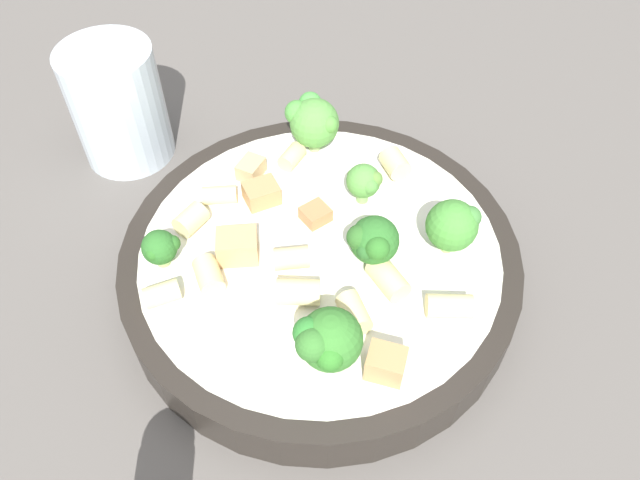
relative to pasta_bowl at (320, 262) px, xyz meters
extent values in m
plane|color=#5B5651|center=(0.00, 0.00, -0.02)|extent=(2.00, 2.00, 0.00)
cylinder|color=#28231E|center=(0.00, 0.00, 0.00)|extent=(0.28, 0.28, 0.04)
cylinder|color=silver|center=(0.00, 0.00, 0.01)|extent=(0.25, 0.25, 0.01)
torus|color=#28231E|center=(0.00, 0.00, 0.01)|extent=(0.27, 0.27, 0.00)
cylinder|color=#93B766|center=(-0.05, -0.07, 0.02)|extent=(0.01, 0.01, 0.01)
sphere|color=#387A2D|center=(-0.05, -0.07, 0.04)|extent=(0.04, 0.04, 0.04)
sphere|color=#317927|center=(-0.05, -0.09, 0.05)|extent=(0.02, 0.02, 0.02)
sphere|color=#37752D|center=(-0.06, -0.08, 0.05)|extent=(0.02, 0.02, 0.02)
sphere|color=#307E2F|center=(-0.06, -0.07, 0.05)|extent=(0.02, 0.02, 0.02)
cylinder|color=#9EC175|center=(0.06, 0.09, 0.02)|extent=(0.01, 0.01, 0.01)
sphere|color=#569942|center=(0.06, 0.09, 0.04)|extent=(0.04, 0.04, 0.04)
sphere|color=#52953C|center=(0.06, 0.07, 0.05)|extent=(0.01, 0.01, 0.01)
sphere|color=#4C973E|center=(0.05, 0.10, 0.05)|extent=(0.02, 0.02, 0.02)
sphere|color=#4CA044|center=(0.06, 0.10, 0.05)|extent=(0.02, 0.02, 0.02)
cylinder|color=#84AD60|center=(0.05, 0.02, 0.02)|extent=(0.01, 0.01, 0.01)
sphere|color=#569942|center=(0.05, 0.02, 0.03)|extent=(0.02, 0.02, 0.02)
sphere|color=#5A8A38|center=(0.05, 0.03, 0.04)|extent=(0.01, 0.01, 0.01)
sphere|color=#5A8539|center=(0.06, 0.01, 0.04)|extent=(0.01, 0.01, 0.01)
sphere|color=#52903F|center=(0.05, 0.01, 0.04)|extent=(0.01, 0.01, 0.01)
cylinder|color=#93B766|center=(0.07, -0.05, 0.02)|extent=(0.01, 0.01, 0.01)
sphere|color=#478E38|center=(0.07, -0.05, 0.04)|extent=(0.04, 0.04, 0.04)
sphere|color=#417D39|center=(0.08, -0.06, 0.05)|extent=(0.02, 0.02, 0.02)
sphere|color=#3F8030|center=(0.08, -0.04, 0.04)|extent=(0.01, 0.01, 0.01)
cylinder|color=#93B766|center=(0.02, -0.03, 0.02)|extent=(0.01, 0.01, 0.01)
sphere|color=#2D6B28|center=(0.02, -0.03, 0.04)|extent=(0.03, 0.03, 0.03)
sphere|color=#306526|center=(0.01, -0.03, 0.04)|extent=(0.02, 0.02, 0.02)
sphere|color=#2E6E26|center=(0.02, -0.04, 0.04)|extent=(0.02, 0.02, 0.02)
sphere|color=#2A6027|center=(0.01, -0.03, 0.04)|extent=(0.01, 0.01, 0.01)
cylinder|color=#93B766|center=(-0.09, 0.05, 0.02)|extent=(0.01, 0.01, 0.01)
sphere|color=#2D6B28|center=(-0.09, 0.05, 0.03)|extent=(0.02, 0.02, 0.02)
sphere|color=#2C6424|center=(-0.09, 0.05, 0.03)|extent=(0.01, 0.01, 0.01)
sphere|color=#2B6923|center=(-0.10, 0.05, 0.03)|extent=(0.01, 0.01, 0.01)
cylinder|color=beige|center=(0.09, 0.03, 0.02)|extent=(0.02, 0.03, 0.02)
cylinder|color=beige|center=(0.02, -0.05, 0.02)|extent=(0.02, 0.03, 0.02)
cylinder|color=beige|center=(-0.02, -0.06, 0.02)|extent=(0.02, 0.03, 0.02)
cylinder|color=beige|center=(-0.11, 0.02, 0.02)|extent=(0.03, 0.02, 0.01)
cylinder|color=beige|center=(-0.06, 0.07, 0.02)|extent=(0.03, 0.02, 0.02)
cylinder|color=beige|center=(-0.03, 0.08, 0.02)|extent=(0.03, 0.02, 0.01)
cylinder|color=beige|center=(0.04, -0.09, 0.02)|extent=(0.03, 0.03, 0.02)
cylinder|color=beige|center=(-0.02, 0.00, 0.02)|extent=(0.03, 0.02, 0.02)
cylinder|color=beige|center=(-0.04, -0.03, 0.02)|extent=(0.03, 0.03, 0.02)
cylinder|color=beige|center=(-0.08, 0.02, 0.02)|extent=(0.02, 0.03, 0.02)
cylinder|color=beige|center=(0.03, 0.08, 0.02)|extent=(0.03, 0.02, 0.01)
cube|color=tan|center=(-0.02, -0.10, 0.02)|extent=(0.03, 0.03, 0.02)
cube|color=#A87A4C|center=(0.01, 0.02, 0.02)|extent=(0.02, 0.02, 0.01)
cube|color=tan|center=(-0.05, 0.03, 0.03)|extent=(0.03, 0.03, 0.02)
cube|color=tan|center=(0.00, 0.09, 0.02)|extent=(0.03, 0.02, 0.01)
cube|color=tan|center=(-0.01, 0.06, 0.02)|extent=(0.03, 0.02, 0.01)
cylinder|color=silver|center=(-0.05, 0.21, 0.03)|extent=(0.08, 0.08, 0.10)
cylinder|color=silver|center=(-0.05, 0.21, 0.01)|extent=(0.07, 0.07, 0.06)
camera|label=1|loc=(-0.16, -0.22, 0.35)|focal=35.00mm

